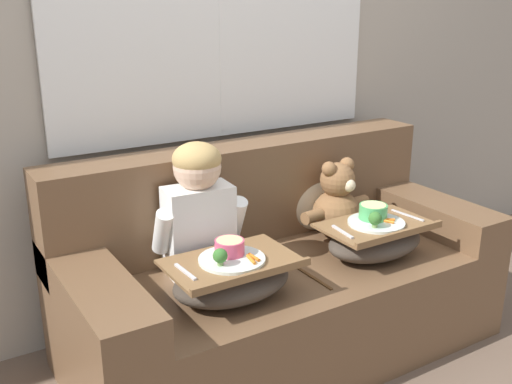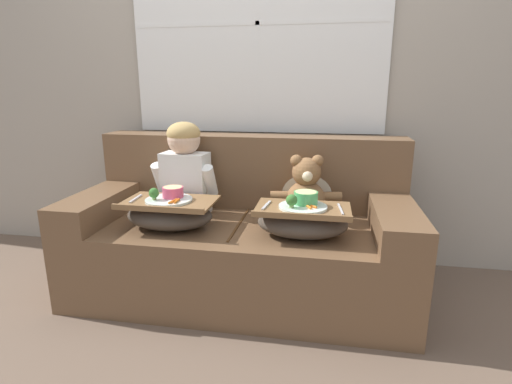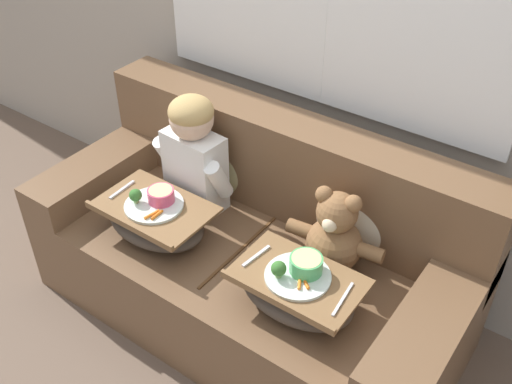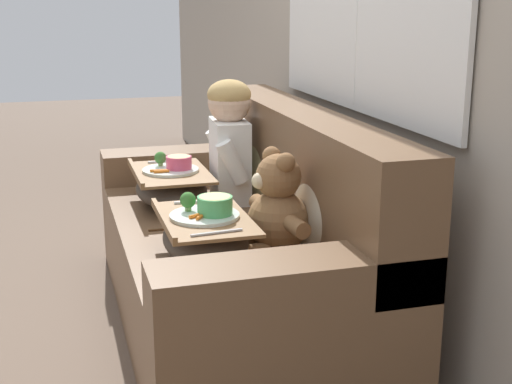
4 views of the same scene
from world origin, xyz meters
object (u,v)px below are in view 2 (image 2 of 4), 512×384
object	(u,v)px
teddy_bear	(306,193)
lap_tray_teddy	(302,220)
couch	(244,235)
throw_pillow_behind_child	(194,179)
lap_tray_child	(170,213)
child_figure	(185,164)
throw_pillow_behind_teddy	(307,183)

from	to	relation	value
teddy_bear	lap_tray_teddy	distance (m)	0.26
couch	throw_pillow_behind_child	xyz separation A→B (m)	(-0.34, 0.18, 0.28)
teddy_bear	lap_tray_child	distance (m)	0.74
child_figure	lap_tray_child	bearing A→B (deg)	-90.02
couch	lap_tray_child	world-z (taller)	couch
lap_tray_child	couch	bearing A→B (deg)	33.45
throw_pillow_behind_child	throw_pillow_behind_teddy	bearing A→B (deg)	-0.00
teddy_bear	lap_tray_teddy	world-z (taller)	teddy_bear
couch	child_figure	xyz separation A→B (m)	(-0.34, 0.03, 0.40)
throw_pillow_behind_teddy	lap_tray_child	size ratio (longest dim) A/B	0.78
lap_tray_teddy	child_figure	bearing A→B (deg)	159.42
couch	throw_pillow_behind_teddy	xyz separation A→B (m)	(0.34, 0.18, 0.28)
throw_pillow_behind_child	lap_tray_teddy	xyz separation A→B (m)	(0.69, -0.40, -0.09)
couch	teddy_bear	xyz separation A→B (m)	(0.35, 0.03, 0.26)
throw_pillow_behind_teddy	lap_tray_teddy	world-z (taller)	throw_pillow_behind_teddy
child_figure	lap_tray_child	xyz separation A→B (m)	(-0.00, -0.26, -0.21)
child_figure	teddy_bear	bearing A→B (deg)	-0.34
couch	child_figure	size ratio (longest dim) A/B	3.44
couch	lap_tray_teddy	bearing A→B (deg)	-33.42
couch	lap_tray_teddy	distance (m)	0.45
lap_tray_child	lap_tray_teddy	world-z (taller)	lap_tray_teddy
throw_pillow_behind_teddy	lap_tray_teddy	xyz separation A→B (m)	(0.00, -0.40, -0.09)
throw_pillow_behind_child	child_figure	size ratio (longest dim) A/B	0.71
lap_tray_child	throw_pillow_behind_teddy	bearing A→B (deg)	30.38
child_figure	throw_pillow_behind_teddy	bearing A→B (deg)	11.87
throw_pillow_behind_child	child_figure	xyz separation A→B (m)	(-0.00, -0.14, 0.12)
lap_tray_child	lap_tray_teddy	xyz separation A→B (m)	(0.69, 0.00, 0.00)
teddy_bear	lap_tray_child	xyz separation A→B (m)	(-0.69, -0.26, -0.07)
teddy_bear	lap_tray_child	bearing A→B (deg)	-159.71
teddy_bear	couch	bearing A→B (deg)	-175.47
throw_pillow_behind_child	lap_tray_child	bearing A→B (deg)	-90.02
child_figure	lap_tray_teddy	size ratio (longest dim) A/B	1.15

